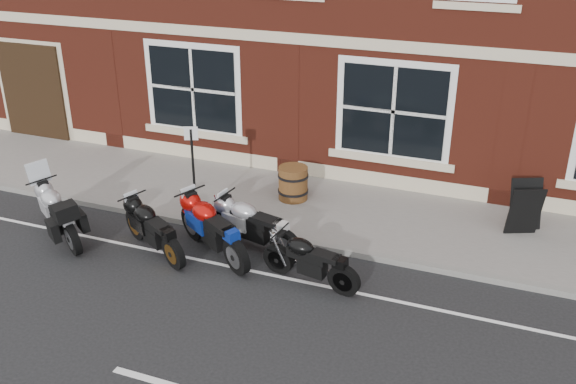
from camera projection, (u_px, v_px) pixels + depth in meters
name	position (u px, v px, depth m)	size (l,w,h in m)	color
ground	(250.00, 277.00, 11.63)	(80.00, 80.00, 0.00)	black
sidewalk	(305.00, 206.00, 14.14)	(30.00, 3.00, 0.12)	slate
kerb	(279.00, 239.00, 12.80)	(30.00, 0.16, 0.12)	slate
moto_touring_silver	(59.00, 210.00, 12.78)	(1.90, 1.35, 1.45)	black
moto_sport_red	(214.00, 226.00, 12.14)	(2.04, 1.37, 1.05)	black
moto_sport_black	(154.00, 226.00, 12.24)	(1.90, 1.15, 0.95)	black
moto_sport_silver	(253.00, 223.00, 12.37)	(2.11, 0.65, 0.96)	black
moto_naked_black	(309.00, 258.00, 11.27)	(1.92, 0.50, 0.87)	black
a_board_sign	(525.00, 208.00, 12.73)	(0.64, 0.43, 1.07)	black
barrel_planter	(293.00, 183.00, 14.22)	(0.68, 0.68, 0.76)	#452512
parking_sign	(193.00, 166.00, 13.09)	(0.27, 0.11, 2.00)	black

